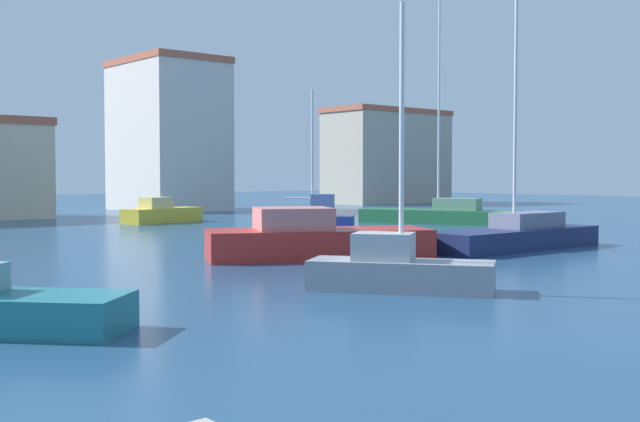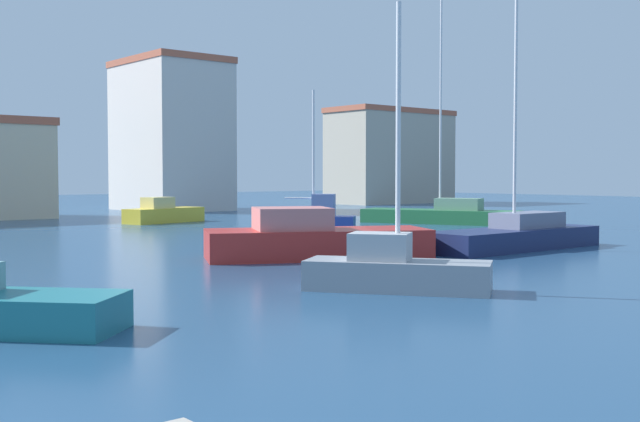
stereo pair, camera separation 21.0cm
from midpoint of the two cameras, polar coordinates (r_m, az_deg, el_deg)
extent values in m
plane|color=navy|center=(30.95, -9.25, -2.52)|extent=(160.00, 160.00, 0.00)
cube|color=gray|center=(18.82, 6.00, -4.71)|extent=(3.69, 4.42, 0.72)
cube|color=#ADB0B5|center=(18.81, 4.73, -2.60)|extent=(1.67, 1.76, 0.66)
cylinder|color=silver|center=(18.69, 6.05, 5.75)|extent=(0.12, 0.12, 6.12)
cube|color=#19234C|center=(30.03, 14.15, -1.99)|extent=(8.06, 2.26, 0.77)
cube|color=slate|center=(30.68, 15.10, -0.64)|extent=(2.97, 1.41, 0.59)
cylinder|color=silver|center=(30.15, 14.28, 9.47)|extent=(0.12, 0.12, 11.25)
cube|color=gold|center=(46.27, -11.15, -0.31)|extent=(5.22, 2.73, 0.85)
cube|color=#DFCD77|center=(45.91, -11.62, 0.60)|extent=(1.88, 1.51, 0.64)
cube|color=#28703D|center=(45.10, 8.87, -0.41)|extent=(5.65, 9.11, 0.79)
cube|color=gray|center=(44.74, 10.23, 0.49)|extent=(2.27, 2.85, 0.67)
cylinder|color=silver|center=(45.33, 8.94, 9.12)|extent=(0.12, 0.12, 14.23)
cube|color=#B22823|center=(25.97, 0.06, -2.40)|extent=(7.69, 5.67, 0.97)
cube|color=#C4716E|center=(25.74, -1.82, -0.55)|extent=(3.10, 2.97, 0.73)
cube|color=#233D93|center=(39.10, -0.33, -0.89)|extent=(3.74, 3.97, 0.71)
cube|color=#6E7DB1|center=(38.98, 0.43, 0.44)|extent=(1.47, 1.48, 1.10)
cylinder|color=silver|center=(39.04, -0.33, 4.24)|extent=(0.12, 0.12, 6.28)
cylinder|color=silver|center=(39.16, -1.40, 0.96)|extent=(1.02, 1.13, 0.08)
cube|color=beige|center=(62.91, -10.72, 5.23)|extent=(6.45, 8.90, 11.32)
cube|color=#B25B42|center=(63.46, -10.76, 10.57)|extent=(6.58, 9.08, 0.50)
cube|color=#B2A893|center=(77.24, 5.24, 3.80)|extent=(12.40, 6.00, 8.69)
cube|color=#B25B42|center=(77.47, 5.25, 7.20)|extent=(12.65, 6.12, 0.50)
camera|label=1|loc=(0.10, -89.81, 0.01)|focal=43.88mm
camera|label=2|loc=(0.10, 90.19, -0.01)|focal=43.88mm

